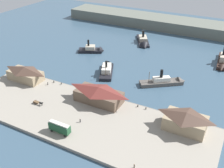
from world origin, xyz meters
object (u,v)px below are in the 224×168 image
at_px(pedestrian_near_east_shed, 48,84).
at_px(ferry_moored_west, 222,61).
at_px(mooring_post_center_east, 61,83).
at_px(mooring_post_east, 54,82).
at_px(ferry_mid_harbor, 94,50).
at_px(horse_cart, 38,102).
at_px(pedestrian_standing_center, 134,166).
at_px(pedestrian_walking_west, 80,121).
at_px(mooring_post_center_west, 146,108).
at_px(ferry_outer_harbor, 166,82).
at_px(ferry_shed_east_terminal, 185,121).
at_px(mooring_post_west, 138,106).
at_px(ferry_shed_customs_shed, 25,73).
at_px(ferry_moored_east, 143,42).
at_px(ferry_shed_central_terminal, 99,94).
at_px(ferry_near_quay, 107,69).
at_px(street_tram, 59,127).

xyz_separation_m(pedestrian_near_east_shed, ferry_moored_west, (72.27, 68.13, -0.14)).
xyz_separation_m(pedestrian_near_east_shed, mooring_post_center_east, (5.62, 3.53, -0.25)).
bearing_deg(ferry_moored_west, mooring_post_east, -137.50).
distance_m(mooring_post_east, ferry_mid_harbor, 46.24).
bearing_deg(horse_cart, pedestrian_standing_center, -14.61).
relative_size(pedestrian_walking_west, mooring_post_center_west, 1.85).
bearing_deg(mooring_post_center_east, pedestrian_walking_west, -39.48).
bearing_deg(mooring_post_center_west, ferry_outer_harbor, 89.70).
relative_size(horse_cart, pedestrian_standing_center, 3.08).
height_order(ferry_shed_east_terminal, ferry_mid_harbor, ferry_shed_east_terminal).
bearing_deg(mooring_post_west, ferry_outer_harbor, 81.77).
bearing_deg(mooring_post_west, ferry_mid_harbor, 137.74).
bearing_deg(ferry_shed_customs_shed, mooring_post_center_west, 3.78).
xyz_separation_m(ferry_shed_east_terminal, ferry_moored_east, (-49.07, 79.38, -3.83)).
xyz_separation_m(ferry_shed_central_terminal, mooring_post_center_east, (-24.23, 4.43, -3.24)).
distance_m(ferry_mid_harbor, ferry_near_quay, 29.29).
distance_m(mooring_post_east, ferry_moored_west, 96.27).
xyz_separation_m(horse_cart, ferry_moored_east, (11.64, 92.83, -0.97)).
bearing_deg(ferry_outer_harbor, mooring_post_center_west, -90.30).
height_order(pedestrian_walking_west, mooring_post_east, pedestrian_walking_west).
height_order(ferry_shed_east_terminal, ferry_outer_harbor, ferry_shed_east_terminal).
relative_size(mooring_post_center_east, ferry_near_quay, 0.04).
bearing_deg(ferry_mid_harbor, ferry_shed_central_terminal, -56.19).
distance_m(ferry_shed_central_terminal, pedestrian_near_east_shed, 30.02).
bearing_deg(ferry_shed_central_terminal, mooring_post_center_west, 11.00).
xyz_separation_m(ferry_shed_customs_shed, street_tram, (40.98, -25.09, -1.04)).
bearing_deg(ferry_moored_west, ferry_near_quay, -144.27).
bearing_deg(ferry_mid_harbor, mooring_post_east, -83.93).
relative_size(horse_cart, ferry_moored_west, 0.21).
relative_size(pedestrian_near_east_shed, mooring_post_center_east, 1.70).
relative_size(ferry_shed_central_terminal, pedestrian_near_east_shed, 13.81).
bearing_deg(ferry_moored_west, pedestrian_standing_center, -97.59).
distance_m(ferry_shed_east_terminal, mooring_post_east, 67.31).
bearing_deg(street_tram, horse_cart, 151.89).
relative_size(ferry_shed_customs_shed, pedestrian_near_east_shed, 11.80).
height_order(pedestrian_standing_center, mooring_post_west, pedestrian_standing_center).
xyz_separation_m(ferry_shed_customs_shed, ferry_moored_west, (85.42, 69.21, -3.05)).
xyz_separation_m(pedestrian_standing_center, mooring_post_east, (-58.06, 31.95, -0.36)).
height_order(ferry_shed_central_terminal, mooring_post_center_west, ferry_shed_central_terminal).
bearing_deg(pedestrian_walking_west, ferry_moored_west, 64.17).
relative_size(horse_cart, mooring_post_center_east, 6.09).
xyz_separation_m(street_tram, mooring_post_east, (-26.53, 29.26, -2.11)).
bearing_deg(pedestrian_standing_center, ferry_mid_harbor, 128.93).
height_order(ferry_shed_east_terminal, ferry_near_quay, ferry_shed_east_terminal).
height_order(ferry_moored_east, ferry_near_quay, ferry_near_quay).
relative_size(mooring_post_east, ferry_outer_harbor, 0.04).
height_order(ferry_shed_central_terminal, ferry_mid_harbor, ferry_shed_central_terminal).
xyz_separation_m(ferry_shed_customs_shed, mooring_post_east, (14.45, 4.17, -3.16)).
distance_m(pedestrian_standing_center, ferry_outer_harbor, 59.81).
height_order(mooring_post_center_east, ferry_mid_harbor, ferry_mid_harbor).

